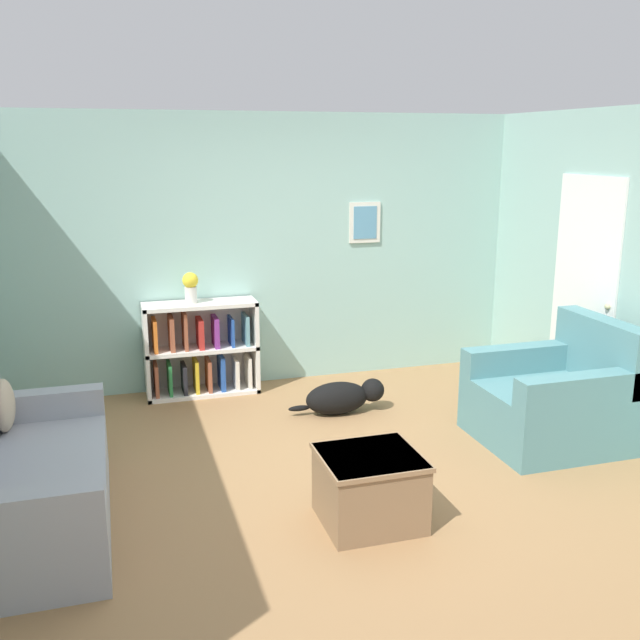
{
  "coord_description": "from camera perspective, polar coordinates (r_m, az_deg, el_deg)",
  "views": [
    {
      "loc": [
        -1.46,
        -4.45,
        2.3
      ],
      "look_at": [
        0.0,
        0.4,
        1.05
      ],
      "focal_mm": 40.0,
      "sensor_mm": 36.0,
      "label": 1
    }
  ],
  "objects": [
    {
      "name": "dog",
      "position": [
        6.28,
        1.84,
        -6.16
      ],
      "size": [
        0.87,
        0.26,
        0.29
      ],
      "color": "black",
      "rests_on": "ground_plane"
    },
    {
      "name": "ground_plane",
      "position": [
        5.22,
        1.29,
        -12.29
      ],
      "size": [
        14.0,
        14.0,
        0.0
      ],
      "primitive_type": "plane",
      "color": "#997047"
    },
    {
      "name": "couch",
      "position": [
        4.77,
        -22.47,
        -12.04
      ],
      "size": [
        0.84,
        1.73,
        0.83
      ],
      "color": "#9399A3",
      "rests_on": "ground_plane"
    },
    {
      "name": "coffee_table",
      "position": [
        4.55,
        3.94,
        -13.14
      ],
      "size": [
        0.61,
        0.58,
        0.45
      ],
      "color": "#846647",
      "rests_on": "ground_plane"
    },
    {
      "name": "bookshelf",
      "position": [
        6.79,
        -9.5,
        -2.41
      ],
      "size": [
        1.05,
        0.34,
        0.88
      ],
      "color": "silver",
      "rests_on": "ground_plane"
    },
    {
      "name": "vase",
      "position": [
        6.62,
        -10.32,
        2.7
      ],
      "size": [
        0.15,
        0.15,
        0.29
      ],
      "color": "silver",
      "rests_on": "bookshelf"
    },
    {
      "name": "recliner_chair",
      "position": [
        5.97,
        18.37,
        -6.06
      ],
      "size": [
        1.08,
        0.98,
        0.97
      ],
      "color": "slate",
      "rests_on": "ground_plane"
    },
    {
      "name": "wall_back",
      "position": [
        6.93,
        -4.41,
        5.53
      ],
      "size": [
        5.6,
        0.13,
        2.6
      ],
      "color": "#93BCB2",
      "rests_on": "ground_plane"
    }
  ]
}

